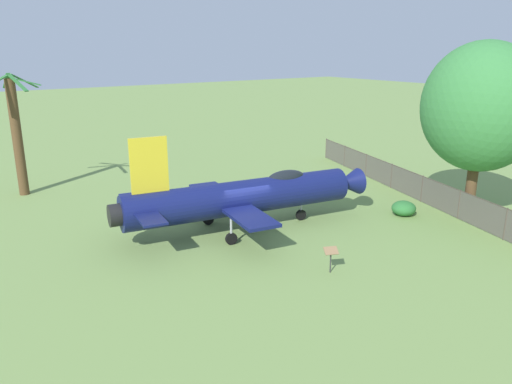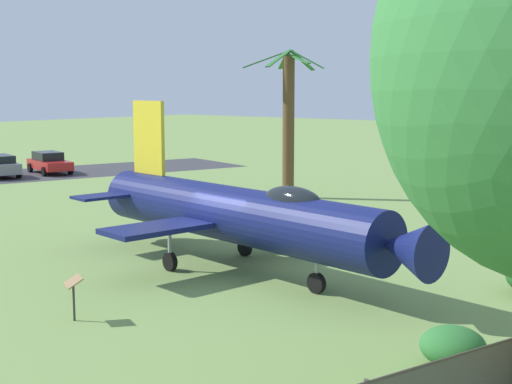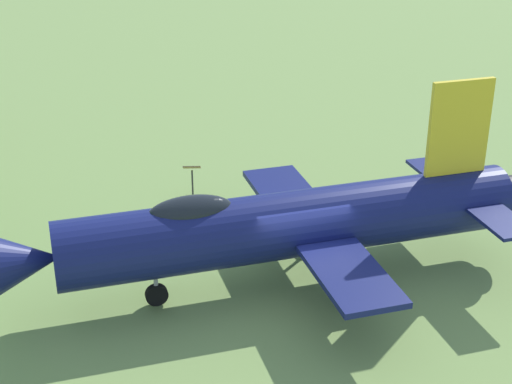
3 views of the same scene
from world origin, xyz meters
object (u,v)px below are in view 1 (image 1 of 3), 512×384
shade_tree (481,107)px  info_plaque (331,254)px  shrub_by_tree (404,208)px  palm_tree (17,135)px  shrub_near_fence (321,182)px  display_jet (247,196)px

shade_tree → info_plaque: bearing=93.8°
info_plaque → shrub_by_tree: bearing=-70.3°
shrub_by_tree → info_plaque: info_plaque is taller
palm_tree → shrub_by_tree: size_ratio=5.58×
palm_tree → info_plaque: bearing=-157.8°
shrub_near_fence → shrub_by_tree: shrub_near_fence is taller
shade_tree → shrub_by_tree: 6.86m
shade_tree → shrub_by_tree: size_ratio=6.98×
display_jet → shrub_by_tree: (-3.34, -8.68, -1.44)m
palm_tree → shade_tree: bearing=-134.8°
display_jet → shrub_near_fence: bearing=30.9°
shrub_by_tree → info_plaque: 9.30m
shrub_by_tree → shrub_near_fence: bearing=3.3°
display_jet → shrub_by_tree: display_jet is taller
shrub_near_fence → shrub_by_tree: bearing=-176.7°
palm_tree → shrub_near_fence: palm_tree is taller
display_jet → shrub_near_fence: (3.30, -8.29, -1.30)m
info_plaque → palm_tree: bearing=22.2°
display_jet → info_plaque: bearing=-81.4°
display_jet → palm_tree: 16.41m
palm_tree → info_plaque: palm_tree is taller
display_jet → shade_tree: bearing=-17.5°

